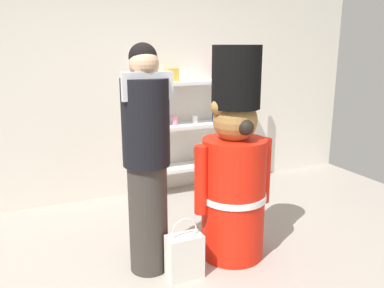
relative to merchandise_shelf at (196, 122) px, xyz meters
The scene contains 5 objects.
back_wall 1.04m from the merchandise_shelf, 166.38° to the left, with size 6.40×0.12×2.60m, color silver.
merchandise_shelf is the anchor object (origin of this frame).
teddy_bear_guard 1.63m from the merchandise_shelf, 103.81° to the right, with size 0.70×0.54×1.75m.
person_shopper 1.86m from the merchandise_shelf, 126.29° to the right, with size 0.37×0.36×1.76m.
shopping_bag 2.06m from the merchandise_shelf, 117.29° to the right, with size 0.28×0.15×0.49m.
Camera 1 is at (-1.06, -2.28, 1.74)m, focal length 37.23 mm.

